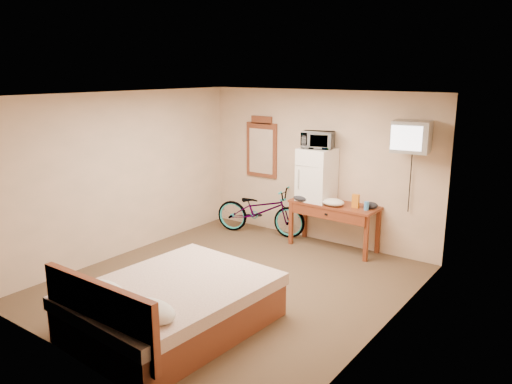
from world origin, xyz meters
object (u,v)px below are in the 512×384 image
(microwave, at_px, (318,140))
(bed, at_px, (169,306))
(crt_television, at_px, (412,137))
(wall_mirror, at_px, (262,148))
(blue_cup, at_px, (366,206))
(mini_fridge, at_px, (317,175))
(bicycle, at_px, (260,210))
(desk, at_px, (333,211))

(microwave, relative_size, bed, 0.22)
(crt_television, bearing_deg, wall_mirror, 174.75)
(blue_cup, height_order, wall_mirror, wall_mirror)
(mini_fridge, distance_m, crt_television, 1.66)
(mini_fridge, relative_size, microwave, 1.75)
(blue_cup, bearing_deg, bed, -103.48)
(crt_television, bearing_deg, mini_fridge, 179.16)
(bicycle, relative_size, bed, 0.73)
(desk, xyz_separation_m, microwave, (-0.33, 0.04, 1.09))
(desk, height_order, mini_fridge, mini_fridge)
(blue_cup, relative_size, crt_television, 0.21)
(crt_television, bearing_deg, bicycle, -178.38)
(wall_mirror, bearing_deg, crt_television, -5.25)
(desk, height_order, bicycle, bicycle)
(bicycle, bearing_deg, blue_cup, -103.82)
(bicycle, xyz_separation_m, bed, (1.14, -3.32, -0.13))
(bed, bearing_deg, bicycle, 108.94)
(blue_cup, bearing_deg, microwave, 175.65)
(wall_mirror, relative_size, bicycle, 0.67)
(microwave, height_order, blue_cup, microwave)
(desk, height_order, wall_mirror, wall_mirror)
(crt_television, height_order, bed, crt_television)
(mini_fridge, height_order, bicycle, mini_fridge)
(desk, distance_m, crt_television, 1.72)
(bicycle, bearing_deg, wall_mirror, 18.29)
(mini_fridge, bearing_deg, wall_mirror, 169.57)
(blue_cup, bearing_deg, wall_mirror, 172.10)
(microwave, bearing_deg, bed, -104.95)
(desk, distance_m, bicycle, 1.39)
(bed, bearing_deg, desk, 86.05)
(desk, height_order, microwave, microwave)
(crt_television, bearing_deg, desk, -178.89)
(mini_fridge, xyz_separation_m, wall_mirror, (-1.25, 0.23, 0.29))
(microwave, height_order, crt_television, crt_television)
(desk, relative_size, mini_fridge, 1.69)
(desk, xyz_separation_m, bicycle, (-1.37, -0.05, -0.21))
(wall_mirror, distance_m, bicycle, 1.11)
(desk, relative_size, crt_television, 2.31)
(blue_cup, xyz_separation_m, wall_mirror, (-2.15, 0.30, 0.65))
(microwave, bearing_deg, blue_cup, -20.99)
(desk, bearing_deg, bed, -93.95)
(crt_television, relative_size, bicycle, 0.38)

